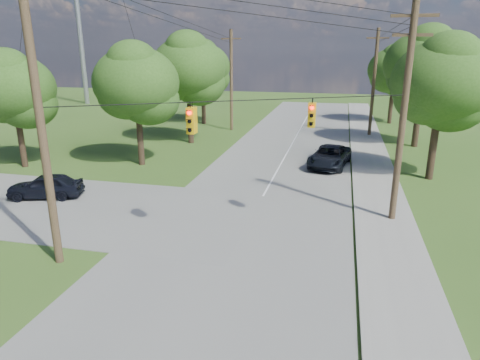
% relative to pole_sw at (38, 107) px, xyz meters
% --- Properties ---
extents(ground, '(140.00, 140.00, 0.00)m').
position_rel_pole_sw_xyz_m(ground, '(4.60, -0.40, -6.23)').
color(ground, '#35581D').
rests_on(ground, ground).
extents(main_road, '(10.00, 100.00, 0.03)m').
position_rel_pole_sw_xyz_m(main_road, '(6.60, 4.60, -6.21)').
color(main_road, gray).
rests_on(main_road, ground).
extents(sidewalk_east, '(2.60, 100.00, 0.12)m').
position_rel_pole_sw_xyz_m(sidewalk_east, '(13.30, 4.60, -6.17)').
color(sidewalk_east, gray).
rests_on(sidewalk_east, ground).
extents(pole_sw, '(2.00, 0.32, 12.00)m').
position_rel_pole_sw_xyz_m(pole_sw, '(0.00, 0.00, 0.00)').
color(pole_sw, brown).
rests_on(pole_sw, ground).
extents(pole_ne, '(2.00, 0.32, 10.50)m').
position_rel_pole_sw_xyz_m(pole_ne, '(13.50, 7.60, -0.76)').
color(pole_ne, brown).
rests_on(pole_ne, ground).
extents(pole_north_e, '(2.00, 0.32, 10.00)m').
position_rel_pole_sw_xyz_m(pole_north_e, '(13.50, 29.60, -1.10)').
color(pole_north_e, brown).
rests_on(pole_north_e, ground).
extents(pole_north_w, '(2.00, 0.32, 10.00)m').
position_rel_pole_sw_xyz_m(pole_north_w, '(-0.40, 29.60, -1.10)').
color(pole_north_w, brown).
rests_on(pole_north_w, ground).
extents(power_lines, '(13.93, 29.62, 4.93)m').
position_rel_pole_sw_xyz_m(power_lines, '(6.10, 11.14, 2.93)').
color(power_lines, black).
rests_on(power_lines, ground).
extents(traffic_signals, '(4.91, 3.27, 1.05)m').
position_rel_pole_sw_xyz_m(traffic_signals, '(7.15, 4.03, -0.73)').
color(traffic_signals, '#E4B10D').
rests_on(traffic_signals, ground).
extents(tree_w_near, '(6.00, 6.00, 8.40)m').
position_rel_pole_sw_xyz_m(tree_w_near, '(-3.40, 14.60, -0.30)').
color(tree_w_near, '#3C2C1E').
rests_on(tree_w_near, ground).
extents(tree_w_mid, '(6.40, 6.40, 9.22)m').
position_rel_pole_sw_xyz_m(tree_w_mid, '(-2.40, 22.60, 0.35)').
color(tree_w_mid, '#3C2C1E').
rests_on(tree_w_mid, ground).
extents(tree_w_far, '(6.00, 6.00, 8.73)m').
position_rel_pole_sw_xyz_m(tree_w_far, '(-4.40, 32.60, 0.02)').
color(tree_w_far, '#3C2C1E').
rests_on(tree_w_far, ground).
extents(tree_e_near, '(6.20, 6.20, 8.81)m').
position_rel_pole_sw_xyz_m(tree_e_near, '(16.60, 15.60, 0.02)').
color(tree_e_near, '#3C2C1E').
rests_on(tree_e_near, ground).
extents(tree_e_mid, '(6.60, 6.60, 9.64)m').
position_rel_pole_sw_xyz_m(tree_e_mid, '(17.10, 25.60, 0.68)').
color(tree_e_mid, '#3C2C1E').
rests_on(tree_e_mid, ground).
extents(tree_e_far, '(5.80, 5.80, 8.32)m').
position_rel_pole_sw_xyz_m(tree_e_far, '(16.10, 37.60, -0.31)').
color(tree_e_far, '#3C2C1E').
rests_on(tree_e_far, ground).
extents(tree_cross_n, '(5.60, 5.60, 7.91)m').
position_rel_pole_sw_xyz_m(tree_cross_n, '(-11.40, 12.10, -0.63)').
color(tree_cross_n, '#3C2C1E').
rests_on(tree_cross_n, ground).
extents(car_cross_dark, '(4.40, 2.76, 1.40)m').
position_rel_pole_sw_xyz_m(car_cross_dark, '(-5.46, 6.55, -5.50)').
color(car_cross_dark, black).
rests_on(car_cross_dark, cross_road).
extents(car_main_north, '(3.28, 5.59, 1.46)m').
position_rel_pole_sw_xyz_m(car_main_north, '(10.10, 17.18, -5.47)').
color(car_main_north, black).
rests_on(car_main_north, main_road).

